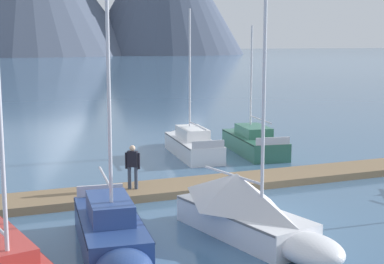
% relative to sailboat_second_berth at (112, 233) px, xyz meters
% --- Properties ---
extents(ground_plane, '(700.00, 700.00, 0.00)m').
position_rel_sailboat_second_berth_xyz_m(ground_plane, '(5.11, 1.85, -0.61)').
color(ground_plane, '#426689').
extents(dock, '(20.98, 3.15, 0.30)m').
position_rel_sailboat_second_berth_xyz_m(dock, '(5.11, 5.85, -0.46)').
color(dock, '#846B4C').
rests_on(dock, ground).
extents(sailboat_second_berth, '(1.99, 5.94, 7.33)m').
position_rel_sailboat_second_berth_xyz_m(sailboat_second_berth, '(0.00, 0.00, 0.00)').
color(sailboat_second_berth, navy).
rests_on(sailboat_second_berth, ground).
extents(sailboat_mid_dock_port, '(3.23, 6.47, 7.54)m').
position_rel_sailboat_second_berth_xyz_m(sailboat_mid_dock_port, '(4.17, -0.00, 0.25)').
color(sailboat_mid_dock_port, silver).
rests_on(sailboat_mid_dock_port, ground).
extents(sailboat_mid_dock_starboard, '(2.11, 6.79, 7.49)m').
position_rel_sailboat_second_berth_xyz_m(sailboat_mid_dock_starboard, '(6.72, 12.76, -0.03)').
color(sailboat_mid_dock_starboard, white).
rests_on(sailboat_mid_dock_starboard, ground).
extents(sailboat_far_berth, '(2.46, 6.53, 6.68)m').
position_rel_sailboat_second_berth_xyz_m(sailboat_far_berth, '(10.04, 12.32, -0.03)').
color(sailboat_far_berth, '#336B56').
rests_on(sailboat_far_berth, ground).
extents(person_on_dock, '(0.53, 0.38, 1.69)m').
position_rel_sailboat_second_berth_xyz_m(person_on_dock, '(1.96, 5.67, 0.65)').
color(person_on_dock, '#384256').
rests_on(person_on_dock, dock).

